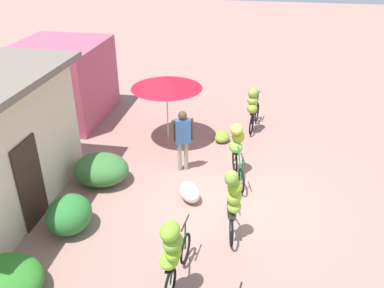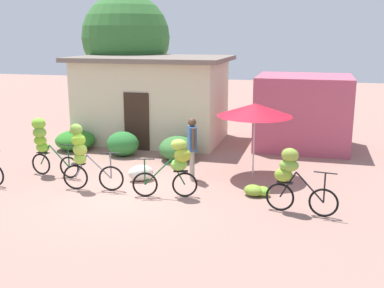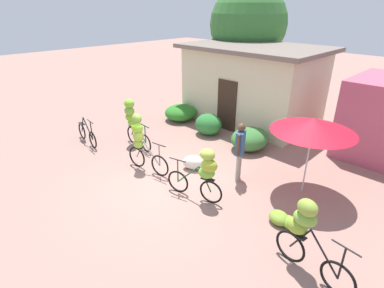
% 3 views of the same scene
% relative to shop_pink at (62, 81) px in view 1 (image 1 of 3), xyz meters
% --- Properties ---
extents(ground_plane, '(60.00, 60.00, 0.00)m').
position_rel_shop_pink_xyz_m(ground_plane, '(-4.02, -6.18, -1.27)').
color(ground_plane, '#977165').
extents(shop_pink, '(3.20, 2.80, 2.54)m').
position_rel_shop_pink_xyz_m(shop_pink, '(0.00, 0.00, 0.00)').
color(shop_pink, '#B74D67').
rests_on(shop_pink, ground).
extents(hedge_bush_front_left, '(1.36, 1.41, 0.67)m').
position_rel_shop_pink_xyz_m(hedge_bush_front_left, '(-7.62, -2.42, -0.93)').
color(hedge_bush_front_left, '#2D7A25').
rests_on(hedge_bush_front_left, ground).
extents(hedge_bush_front_right, '(1.07, 0.96, 0.81)m').
position_rel_shop_pink_xyz_m(hedge_bush_front_right, '(-5.68, -2.78, -0.86)').
color(hedge_bush_front_right, '#2B7532').
rests_on(hedge_bush_front_right, ground).
extents(hedge_bush_mid, '(1.22, 1.43, 0.76)m').
position_rel_shop_pink_xyz_m(hedge_bush_mid, '(-3.77, -2.76, -0.89)').
color(hedge_bush_mid, '#377134').
rests_on(hedge_bush_mid, ground).
extents(market_umbrella, '(2.09, 2.09, 2.09)m').
position_rel_shop_pink_xyz_m(market_umbrella, '(-1.21, -3.93, 0.64)').
color(market_umbrella, beige).
rests_on(market_umbrella, ground).
extents(bicycle_near_pile, '(1.57, 0.49, 1.66)m').
position_rel_shop_pink_xyz_m(bicycle_near_pile, '(-6.97, -5.37, -0.28)').
color(bicycle_near_pile, black).
rests_on(bicycle_near_pile, ground).
extents(bicycle_center_loaded, '(1.61, 0.41, 1.74)m').
position_rel_shop_pink_xyz_m(bicycle_center_loaded, '(-5.28, -6.26, -0.30)').
color(bicycle_center_loaded, black).
rests_on(bicycle_center_loaded, ground).
extents(bicycle_by_shop, '(1.58, 0.58, 1.47)m').
position_rel_shop_pink_xyz_m(bicycle_by_shop, '(-2.82, -6.15, -0.39)').
color(bicycle_by_shop, black).
rests_on(bicycle_by_shop, ground).
extents(bicycle_rightmost, '(1.62, 0.43, 1.48)m').
position_rel_shop_pink_xyz_m(bicycle_rightmost, '(-0.04, -6.44, -0.39)').
color(bicycle_rightmost, black).
rests_on(bicycle_rightmost, ground).
extents(banana_pile_on_ground, '(0.80, 0.62, 0.28)m').
position_rel_shop_pink_xyz_m(banana_pile_on_ground, '(-0.90, -5.57, -1.14)').
color(banana_pile_on_ground, olive).
rests_on(banana_pile_on_ground, ground).
extents(produce_sack, '(0.83, 0.76, 0.44)m').
position_rel_shop_pink_xyz_m(produce_sack, '(-4.15, -5.15, -1.05)').
color(produce_sack, silver).
rests_on(produce_sack, ground).
extents(person_vendor, '(0.34, 0.54, 1.74)m').
position_rel_shop_pink_xyz_m(person_vendor, '(-2.80, -4.71, -0.20)').
color(person_vendor, gray).
rests_on(person_vendor, ground).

